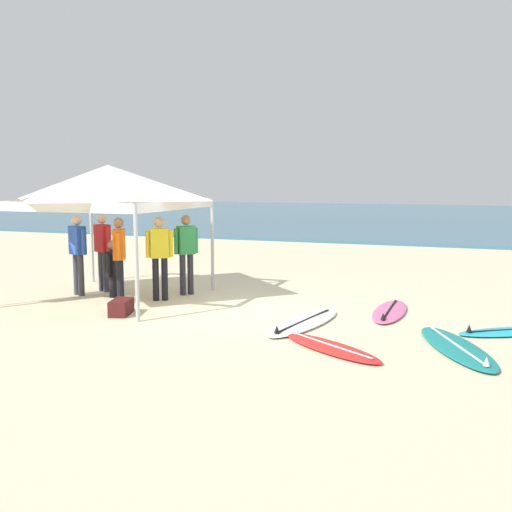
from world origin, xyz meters
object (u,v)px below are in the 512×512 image
Objects in this scene: surfboard_teal at (457,347)px; person_red at (103,247)px; surfboard_red at (330,347)px; gear_bag_near_tent at (121,307)px; person_orange at (119,254)px; person_black at (113,266)px; canopy_tent at (108,183)px; person_green at (186,249)px; surfboard_pink at (390,311)px; surfboard_white at (304,323)px; person_blue at (78,249)px; person_yellow at (160,252)px.

person_red is at bearing 164.10° from surfboard_teal.
surfboard_red is 3.15× the size of gear_bag_near_tent.
surfboard_teal is 4.05× the size of gear_bag_near_tent.
person_orange is 0.78m from person_black.
surfboard_red is at bearing -12.26° from gear_bag_near_tent.
person_black is at bearing 127.41° from gear_bag_near_tent.
person_black is (-6.91, 1.69, 0.62)m from surfboard_teal.
person_red reaches higher than gear_bag_near_tent.
person_orange is (0.43, -0.33, -1.40)m from canopy_tent.
surfboard_pink is at bearing -4.24° from person_green.
surfboard_red is at bearing -59.82° from surfboard_white.
person_blue is at bearing 175.54° from canopy_tent.
person_red is at bearing 141.76° from person_black.
surfboard_teal is 1.42× the size of person_blue.
person_green reaches higher than surfboard_red.
canopy_tent reaches higher than person_yellow.
person_red is 1.00× the size of person_orange.
canopy_tent reaches higher than person_red.
person_blue is (-1.91, -0.10, 0.00)m from person_yellow.
person_red is at bearing -171.71° from person_green.
person_yellow reaches higher than person_black.
person_orange is at bearing 123.40° from gear_bag_near_tent.
person_black reaches higher than surfboard_pink.
person_black is (0.55, -0.44, -0.33)m from person_red.
gear_bag_near_tent reaches higher than surfboard_white.
person_blue reaches higher than person_black.
surfboard_pink is 5.73m from person_black.
person_orange is (-4.69, 1.79, 0.95)m from surfboard_red.
person_black is at bearing -176.05° from surfboard_pink.
person_orange is 1.43× the size of person_black.
person_black is (-0.49, 0.51, -0.33)m from person_orange.
canopy_tent is 2.74× the size of person_black.
person_red is at bearing 179.59° from surfboard_pink.
person_red is at bearing 134.81° from canopy_tent.
surfboard_pink is 6.31m from person_red.
gear_bag_near_tent is at bearing -34.66° from person_blue.
surfboard_pink is 4.45m from person_green.
person_blue is (-0.24, -0.55, 0.00)m from person_red.
gear_bag_near_tent is at bearing -50.36° from canopy_tent.
person_yellow is at bearing 150.64° from surfboard_red.
gear_bag_near_tent is (-0.03, -1.40, -0.85)m from person_yellow.
person_red is (-6.24, 0.04, 0.95)m from surfboard_pink.
surfboard_red is 1.58× the size of person_black.
person_orange is at bearing -46.44° from person_black.
surfboard_pink is 1.22× the size of person_yellow.
surfboard_teal is 6.10m from person_yellow.
surfboard_red is at bearing -25.56° from person_red.
surfboard_white is 1.39× the size of person_blue.
surfboard_pink is 1.22× the size of person_red.
gear_bag_near_tent is at bearing 177.31° from surfboard_teal.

